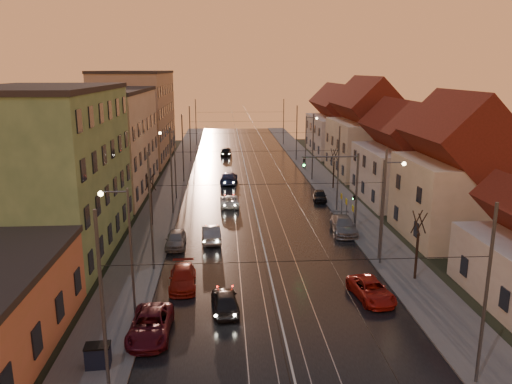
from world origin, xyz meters
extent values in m
plane|color=black|center=(0.00, 0.00, 0.00)|extent=(160.00, 160.00, 0.00)
cube|color=black|center=(0.00, 40.00, 0.02)|extent=(16.00, 120.00, 0.04)
cube|color=#4C4C4C|center=(-10.00, 40.00, 0.07)|extent=(4.00, 120.00, 0.15)
cube|color=#4C4C4C|center=(10.00, 40.00, 0.07)|extent=(4.00, 120.00, 0.15)
cube|color=gray|center=(-2.20, 40.00, 0.06)|extent=(0.06, 120.00, 0.03)
cube|color=gray|center=(-0.77, 40.00, 0.06)|extent=(0.06, 120.00, 0.03)
cube|color=gray|center=(0.77, 40.00, 0.06)|extent=(0.06, 120.00, 0.03)
cube|color=gray|center=(2.20, 40.00, 0.06)|extent=(0.06, 120.00, 0.03)
cube|color=#578051|center=(-17.50, 14.00, 6.50)|extent=(10.00, 18.00, 13.00)
cube|color=#B9AA8F|center=(-17.50, 34.00, 6.00)|extent=(10.00, 20.00, 12.00)
cube|color=tan|center=(-17.50, 58.00, 7.00)|extent=(10.00, 24.00, 14.00)
cube|color=beige|center=(17.00, 15.00, 3.50)|extent=(8.50, 10.00, 7.00)
pyramid|color=#511D12|center=(17.00, 15.00, 8.90)|extent=(8.67, 10.20, 3.80)
cube|color=beige|center=(17.00, 28.00, 3.00)|extent=(9.00, 12.00, 6.00)
pyramid|color=#511D12|center=(17.00, 28.00, 7.60)|extent=(9.18, 12.24, 3.20)
cube|color=beige|center=(17.00, 43.00, 3.75)|extent=(9.00, 14.00, 7.50)
pyramid|color=#511D12|center=(17.00, 43.00, 9.50)|extent=(9.18, 14.28, 4.00)
cube|color=beige|center=(17.00, 61.00, 3.25)|extent=(9.00, 16.00, 6.50)
pyramid|color=#511D12|center=(17.00, 61.00, 8.25)|extent=(9.18, 16.32, 3.50)
cylinder|color=#595B60|center=(-8.60, -6.00, 4.50)|extent=(0.16, 0.16, 9.00)
cylinder|color=#595B60|center=(8.60, -6.00, 4.50)|extent=(0.16, 0.16, 9.00)
cylinder|color=#595B60|center=(-8.60, 9.00, 4.50)|extent=(0.16, 0.16, 9.00)
cylinder|color=#595B60|center=(8.60, 9.00, 4.50)|extent=(0.16, 0.16, 9.00)
cylinder|color=#595B60|center=(-8.60, 24.00, 4.50)|extent=(0.16, 0.16, 9.00)
cylinder|color=#595B60|center=(8.60, 24.00, 4.50)|extent=(0.16, 0.16, 9.00)
cylinder|color=#595B60|center=(-8.60, 39.00, 4.50)|extent=(0.16, 0.16, 9.00)
cylinder|color=#595B60|center=(8.60, 39.00, 4.50)|extent=(0.16, 0.16, 9.00)
cylinder|color=#595B60|center=(-8.60, 54.00, 4.50)|extent=(0.16, 0.16, 9.00)
cylinder|color=#595B60|center=(8.60, 54.00, 4.50)|extent=(0.16, 0.16, 9.00)
cylinder|color=#595B60|center=(-8.60, 72.00, 4.50)|extent=(0.16, 0.16, 9.00)
cylinder|color=#595B60|center=(8.60, 72.00, 4.50)|extent=(0.16, 0.16, 9.00)
cylinder|color=#595B60|center=(-8.80, 2.00, 4.00)|extent=(0.14, 0.14, 8.00)
cylinder|color=#595B60|center=(-9.60, 2.00, 7.80)|extent=(1.60, 0.10, 0.10)
sphere|color=#FFD88C|center=(-10.32, 2.00, 7.70)|extent=(0.32, 0.32, 0.32)
cylinder|color=#595B60|center=(8.80, 10.00, 4.00)|extent=(0.14, 0.14, 8.00)
cylinder|color=#595B60|center=(9.60, 10.00, 7.80)|extent=(1.60, 0.10, 0.10)
sphere|color=#FFD88C|center=(10.32, 10.00, 7.70)|extent=(0.32, 0.32, 0.32)
cylinder|color=#595B60|center=(-8.80, 30.00, 4.00)|extent=(0.14, 0.14, 8.00)
cylinder|color=#595B60|center=(-9.60, 30.00, 7.80)|extent=(1.60, 0.10, 0.10)
sphere|color=#FFD88C|center=(-10.32, 30.00, 7.70)|extent=(0.32, 0.32, 0.32)
cylinder|color=#595B60|center=(8.80, 46.00, 4.00)|extent=(0.14, 0.14, 8.00)
cylinder|color=#595B60|center=(9.60, 46.00, 7.80)|extent=(1.60, 0.10, 0.10)
sphere|color=#FFD88C|center=(10.32, 46.00, 7.70)|extent=(0.32, 0.32, 0.32)
cylinder|color=#595B60|center=(9.00, 18.00, 3.60)|extent=(0.20, 0.20, 7.20)
cylinder|color=#595B60|center=(6.40, 18.00, 6.90)|extent=(5.20, 0.14, 0.14)
imported|color=black|center=(4.00, 18.00, 6.30)|extent=(0.15, 0.18, 0.90)
sphere|color=#19FF3F|center=(4.00, 17.88, 6.15)|extent=(0.20, 0.20, 0.20)
cylinder|color=black|center=(-10.20, 20.00, 1.75)|extent=(0.18, 0.18, 3.50)
cylinder|color=black|center=(-9.97, 20.09, 4.30)|extent=(0.37, 0.92, 1.61)
cylinder|color=black|center=(-10.29, 20.23, 4.30)|extent=(0.91, 0.40, 1.61)
cylinder|color=black|center=(-10.43, 19.91, 4.30)|extent=(0.37, 0.92, 1.61)
cylinder|color=black|center=(-10.07, 19.78, 4.30)|extent=(0.84, 0.54, 1.62)
cylinder|color=black|center=(10.20, 6.00, 1.75)|extent=(0.18, 0.18, 3.50)
cylinder|color=black|center=(10.43, 6.09, 4.30)|extent=(0.37, 0.92, 1.61)
cylinder|color=black|center=(10.11, 6.23, 4.30)|extent=(0.91, 0.40, 1.61)
cylinder|color=black|center=(9.97, 5.91, 4.30)|extent=(0.37, 0.92, 1.61)
cylinder|color=black|center=(10.32, 5.78, 4.30)|extent=(0.84, 0.54, 1.62)
cylinder|color=black|center=(10.40, 34.00, 1.75)|extent=(0.18, 0.18, 3.50)
cylinder|color=black|center=(10.63, 34.09, 4.30)|extent=(0.37, 0.92, 1.61)
cylinder|color=black|center=(10.31, 34.23, 4.30)|extent=(0.91, 0.40, 1.61)
cylinder|color=black|center=(10.17, 33.91, 4.30)|extent=(0.37, 0.92, 1.61)
cylinder|color=black|center=(10.53, 33.78, 4.30)|extent=(0.84, 0.54, 1.62)
imported|color=black|center=(-3.31, 2.26, 0.67)|extent=(1.92, 4.07, 1.35)
imported|color=gray|center=(-4.46, 15.33, 0.71)|extent=(1.84, 4.40, 1.41)
imported|color=white|center=(-2.72, 26.72, 0.61)|extent=(2.06, 4.39, 1.21)
imported|color=navy|center=(-2.64, 38.02, 0.75)|extent=(2.56, 5.33, 1.50)
imported|color=black|center=(-2.91, 59.84, 0.75)|extent=(2.04, 4.52, 1.51)
imported|color=#4E0D18|center=(-7.51, -0.53, 0.68)|extent=(2.29, 4.89, 1.35)
imported|color=maroon|center=(-6.20, 5.99, 0.64)|extent=(2.01, 4.52, 1.29)
imported|color=#9C9DA1|center=(-7.41, 14.08, 0.68)|extent=(1.60, 3.99, 1.36)
imported|color=#AA1911|center=(6.22, 3.29, 0.62)|extent=(2.62, 4.67, 1.23)
imported|color=gray|center=(7.60, 16.77, 0.73)|extent=(2.34, 5.14, 1.46)
imported|color=black|center=(7.60, 28.26, 0.62)|extent=(1.87, 3.77, 1.24)
cube|color=black|center=(-9.67, -3.55, 0.70)|extent=(1.26, 0.89, 1.10)
camera|label=1|loc=(-3.23, -26.20, 14.62)|focal=35.00mm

